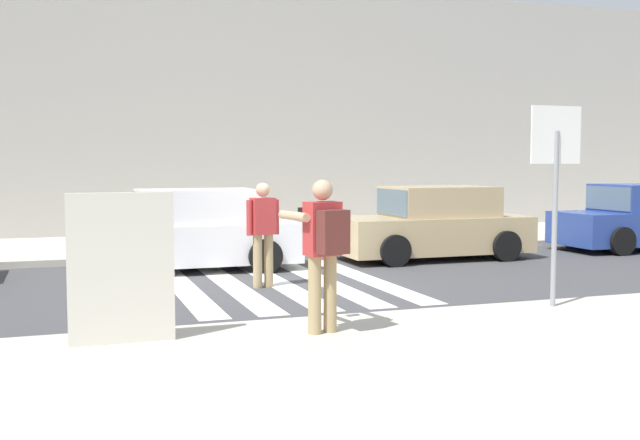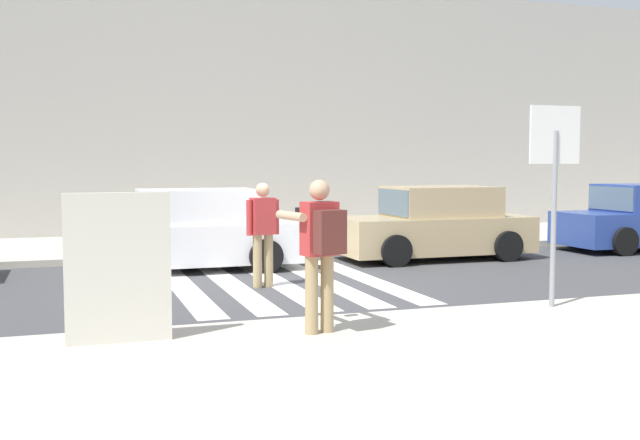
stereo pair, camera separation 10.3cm
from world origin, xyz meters
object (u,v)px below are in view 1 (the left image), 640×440
Objects in this scene: pedestrian_crossing at (263,229)px; advertising_board at (121,268)px; photographer_with_backpack at (324,242)px; parked_car_tan at (434,225)px; parked_car_white at (191,232)px; stop_sign at (555,161)px.

advertising_board is at bearing -123.96° from pedestrian_crossing.
photographer_with_backpack reaches higher than parked_car_tan.
pedestrian_crossing is 1.08× the size of advertising_board.
pedestrian_crossing is 2.53m from parked_car_white.
stop_sign is at bearing -102.78° from parked_car_tan.
advertising_board reaches higher than pedestrian_crossing.
advertising_board is (-5.59, -0.24, -1.14)m from stop_sign.
pedestrian_crossing is (0.36, 4.04, -0.19)m from photographer_with_backpack.
stop_sign reaches higher than pedestrian_crossing.
stop_sign is 7.18m from parked_car_white.
advertising_board is at bearing -138.43° from parked_car_tan.
parked_car_white is at bearing 180.00° from parked_car_tan.
pedestrian_crossing is 0.42× the size of parked_car_white.
pedestrian_crossing is at bearing 84.86° from photographer_with_backpack.
photographer_with_backpack is 1.00× the size of pedestrian_crossing.
stop_sign is at bearing -56.94° from parked_car_white.
advertising_board is (-6.94, -6.15, 0.21)m from parked_car_tan.
photographer_with_backpack is 4.07m from pedestrian_crossing.
parked_car_tan is 2.56× the size of advertising_board.
parked_car_tan is at bearing 41.57° from advertising_board.
stop_sign is 3.58m from photographer_with_backpack.
photographer_with_backpack is 2.20m from advertising_board.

